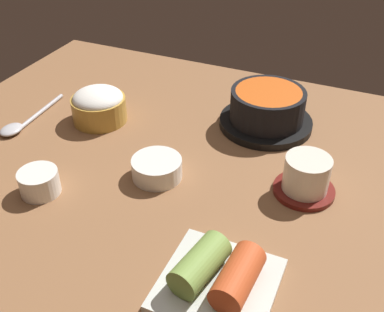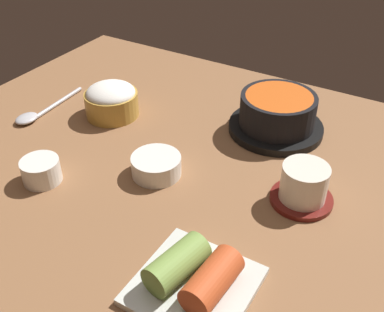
# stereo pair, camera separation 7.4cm
# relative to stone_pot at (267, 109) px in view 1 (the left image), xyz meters

# --- Properties ---
(dining_table) EXTENTS (1.00, 0.76, 0.02)m
(dining_table) POSITION_rel_stone_pot_xyz_m (-0.09, -0.17, -0.05)
(dining_table) COLOR brown
(dining_table) RESTS_ON ground
(stone_pot) EXTENTS (0.17, 0.17, 0.07)m
(stone_pot) POSITION_rel_stone_pot_xyz_m (0.00, 0.00, 0.00)
(stone_pot) COLOR black
(stone_pot) RESTS_ON dining_table
(rice_bowl) EXTENTS (0.10, 0.10, 0.07)m
(rice_bowl) POSITION_rel_stone_pot_xyz_m (-0.30, -0.11, -0.00)
(rice_bowl) COLOR #B78C38
(rice_bowl) RESTS_ON dining_table
(tea_cup_with_saucer) EXTENTS (0.10, 0.10, 0.06)m
(tea_cup_with_saucer) POSITION_rel_stone_pot_xyz_m (0.11, -0.17, -0.01)
(tea_cup_with_saucer) COLOR maroon
(tea_cup_with_saucer) RESTS_ON dining_table
(banchan_cup_center) EXTENTS (0.08, 0.08, 0.03)m
(banchan_cup_center) POSITION_rel_stone_pot_xyz_m (-0.12, -0.22, -0.02)
(banchan_cup_center) COLOR white
(banchan_cup_center) RESTS_ON dining_table
(kimchi_plate) EXTENTS (0.14, 0.14, 0.05)m
(kimchi_plate) POSITION_rel_stone_pot_xyz_m (0.05, -0.39, -0.02)
(kimchi_plate) COLOR silver
(kimchi_plate) RESTS_ON dining_table
(side_bowl_near) EXTENTS (0.06, 0.06, 0.04)m
(side_bowl_near) POSITION_rel_stone_pot_xyz_m (-0.26, -0.33, -0.01)
(side_bowl_near) COLOR white
(side_bowl_near) RESTS_ON dining_table
(spoon) EXTENTS (0.04, 0.17, 0.01)m
(spoon) POSITION_rel_stone_pot_xyz_m (-0.42, -0.19, -0.03)
(spoon) COLOR #B7B7BC
(spoon) RESTS_ON dining_table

